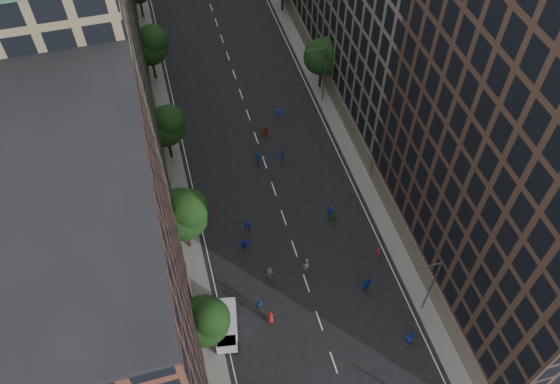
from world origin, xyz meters
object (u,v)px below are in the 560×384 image
at_px(streetlamp_near, 430,284).
at_px(cargo_van, 226,325).
at_px(streetlamp_far, 323,72).
at_px(skater_2, 409,337).

height_order(streetlamp_near, cargo_van, streetlamp_near).
distance_m(streetlamp_far, cargo_van, 36.11).
bearing_deg(cargo_van, streetlamp_far, 66.73).
relative_size(streetlamp_far, skater_2, 4.73).
height_order(streetlamp_near, skater_2, streetlamp_near).
bearing_deg(skater_2, streetlamp_near, -114.38).
relative_size(streetlamp_near, cargo_van, 1.77).
bearing_deg(streetlamp_far, streetlamp_near, -90.00).
xyz_separation_m(streetlamp_far, cargo_van, (-19.65, -30.05, -3.82)).
distance_m(streetlamp_near, streetlamp_far, 33.00).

